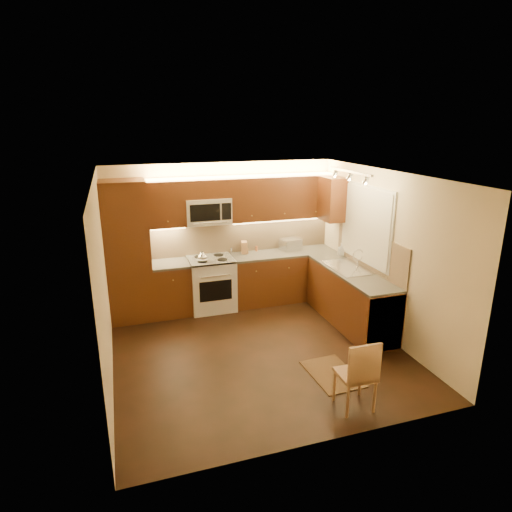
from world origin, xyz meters
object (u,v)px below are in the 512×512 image
object	(u,v)px
soap_bottle	(341,250)
dining_chair	(355,373)
microwave	(208,211)
knife_block	(244,247)
kettle	(202,256)
toaster_oven	(290,244)
stove	(212,284)
sink	(348,264)

from	to	relation	value
soap_bottle	dining_chair	size ratio (longest dim) A/B	0.24
dining_chair	soap_bottle	bearing A→B (deg)	67.07
microwave	knife_block	size ratio (longest dim) A/B	3.49
kettle	toaster_oven	xyz separation A→B (m)	(1.69, 0.27, -0.01)
stove	toaster_oven	size ratio (longest dim) A/B	2.60
sink	toaster_oven	world-z (taller)	toaster_oven
kettle	soap_bottle	distance (m)	2.43
toaster_oven	soap_bottle	size ratio (longest dim) A/B	1.69
kettle	knife_block	xyz separation A→B (m)	(0.82, 0.33, -0.01)
stove	sink	xyz separation A→B (m)	(2.00, -1.12, 0.52)
stove	knife_block	distance (m)	0.87
sink	kettle	distance (m)	2.38
knife_block	sink	bearing A→B (deg)	-34.46
microwave	knife_block	world-z (taller)	microwave
knife_block	soap_bottle	bearing A→B (deg)	-12.31
toaster_oven	microwave	bearing A→B (deg)	168.25
stove	dining_chair	xyz separation A→B (m)	(0.95, -3.24, -0.02)
knife_block	dining_chair	xyz separation A→B (m)	(0.30, -3.43, -0.57)
toaster_oven	dining_chair	xyz separation A→B (m)	(-0.57, -3.37, -0.57)
microwave	kettle	world-z (taller)	microwave
sink	toaster_oven	xyz separation A→B (m)	(-0.48, 1.25, 0.03)
knife_block	dining_chair	distance (m)	3.49
microwave	kettle	xyz separation A→B (m)	(-0.17, -0.28, -0.70)
toaster_oven	kettle	bearing A→B (deg)	177.82
knife_block	dining_chair	world-z (taller)	knife_block
knife_block	dining_chair	bearing A→B (deg)	-75.42
kettle	dining_chair	size ratio (longest dim) A/B	0.22
toaster_oven	dining_chair	distance (m)	3.46
toaster_oven	knife_block	bearing A→B (deg)	164.90
dining_chair	toaster_oven	bearing A→B (deg)	82.36
kettle	soap_bottle	world-z (taller)	kettle
toaster_oven	dining_chair	world-z (taller)	toaster_oven
kettle	microwave	bearing A→B (deg)	79.07
stove	soap_bottle	xyz separation A→B (m)	(2.24, -0.46, 0.54)
knife_block	soap_bottle	size ratio (longest dim) A/B	1.04
microwave	dining_chair	xyz separation A→B (m)	(0.95, -3.38, -1.28)
microwave	kettle	size ratio (longest dim) A/B	3.95
kettle	sink	bearing A→B (deg)	-4.12
microwave	sink	size ratio (longest dim) A/B	0.88
sink	kettle	world-z (taller)	kettle
sink	soap_bottle	bearing A→B (deg)	70.18
microwave	toaster_oven	world-z (taller)	microwave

